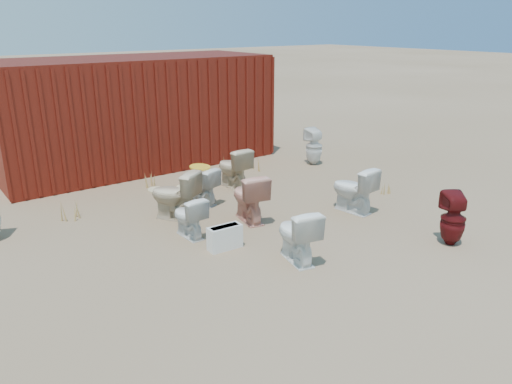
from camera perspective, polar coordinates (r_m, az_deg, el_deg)
ground at (r=7.71m, az=2.66°, el=-5.03°), size 100.00×100.00×0.00m
shipping_container at (r=11.71m, az=-13.66°, el=8.89°), size 6.00×2.40×2.40m
toilet_front_a at (r=7.63m, az=-7.70°, el=-2.81°), size 0.39×0.65×0.65m
toilet_front_pink at (r=8.15m, az=-0.84°, el=-0.57°), size 0.62×0.88×0.82m
toilet_front_c at (r=6.81m, az=4.71°, el=-4.87°), size 0.59×0.84×0.77m
toilet_front_maroon at (r=7.83m, az=21.60°, el=-2.88°), size 0.50×0.50×0.80m
toilet_front_e at (r=8.70m, az=11.05°, el=0.31°), size 0.54×0.84×0.81m
toilet_back_beige_left at (r=8.31m, az=-9.28°, el=-0.35°), size 0.83×0.95×0.84m
toilet_back_beige_right at (r=9.82m, az=-2.62°, el=2.80°), size 0.47×0.80×0.81m
toilet_back_yellowlid at (r=8.96m, az=-6.34°, el=0.68°), size 0.58×0.76×0.68m
toilet_back_e at (r=11.54m, az=6.64°, el=5.20°), size 0.42×0.43×0.84m
yellow_lid at (r=8.86m, az=-6.42°, el=2.86°), size 0.35×0.43×0.02m
loose_tank at (r=7.23m, az=-3.58°, el=-5.21°), size 0.51×0.22×0.35m
loose_lid_near at (r=9.96m, az=-7.89°, el=0.50°), size 0.44×0.54×0.02m
loose_lid_far at (r=9.91m, az=-11.10°, el=0.21°), size 0.47×0.54×0.02m
weed_clump_a at (r=8.76m, az=-20.63°, el=-2.13°), size 0.36×0.36×0.33m
weed_clump_b at (r=10.04m, az=-6.95°, el=1.39°), size 0.32×0.32×0.26m
weed_clump_c at (r=10.97m, az=-0.41°, el=3.08°), size 0.36×0.36×0.27m
weed_clump_d at (r=10.22m, az=-12.18°, el=1.52°), size 0.30×0.30×0.30m
weed_clump_e at (r=10.99m, az=-3.25°, el=3.15°), size 0.34×0.34×0.30m
weed_clump_f at (r=9.83m, az=14.33°, el=0.42°), size 0.28×0.28×0.22m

